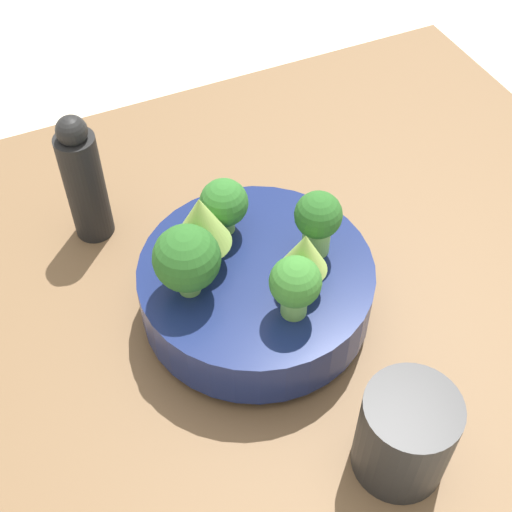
% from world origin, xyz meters
% --- Properties ---
extents(ground_plane, '(6.00, 6.00, 0.00)m').
position_xyz_m(ground_plane, '(0.00, 0.00, 0.00)').
color(ground_plane, beige).
extents(table, '(1.08, 0.78, 0.03)m').
position_xyz_m(table, '(0.00, 0.00, 0.02)').
color(table, brown).
rests_on(table, ground_plane).
extents(bowl, '(0.25, 0.25, 0.08)m').
position_xyz_m(bowl, '(-0.02, 0.03, 0.08)').
color(bowl, navy).
rests_on(bowl, table).
extents(broccoli_floret_right, '(0.07, 0.07, 0.08)m').
position_xyz_m(broccoli_floret_right, '(0.05, 0.03, 0.16)').
color(broccoli_floret_right, '#6BA34C').
rests_on(broccoli_floret_right, bowl).
extents(broccoli_floret_front, '(0.05, 0.05, 0.07)m').
position_xyz_m(broccoli_floret_front, '(-0.01, -0.03, 0.15)').
color(broccoli_floret_front, '#7AB256').
rests_on(broccoli_floret_front, bowl).
extents(broccoli_floret_left, '(0.05, 0.05, 0.08)m').
position_xyz_m(broccoli_floret_left, '(-0.09, 0.03, 0.16)').
color(broccoli_floret_left, '#7AB256').
rests_on(broccoli_floret_left, bowl).
extents(romanesco_piece_near, '(0.06, 0.06, 0.09)m').
position_xyz_m(romanesco_piece_near, '(0.03, 0.00, 0.17)').
color(romanesco_piece_near, '#609347').
rests_on(romanesco_piece_near, bowl).
extents(broccoli_floret_back, '(0.05, 0.05, 0.07)m').
position_xyz_m(broccoli_floret_back, '(-0.03, 0.10, 0.15)').
color(broccoli_floret_back, '#6BA34C').
rests_on(broccoli_floret_back, bowl).
extents(romanesco_piece_far, '(0.05, 0.05, 0.08)m').
position_xyz_m(romanesco_piece_far, '(-0.05, 0.07, 0.16)').
color(romanesco_piece_far, '#6BA34C').
rests_on(romanesco_piece_far, bowl).
extents(cup, '(0.09, 0.09, 0.10)m').
position_xyz_m(cup, '(-0.07, 0.25, 0.09)').
color(cup, black).
rests_on(cup, table).
extents(pepper_mill, '(0.05, 0.05, 0.17)m').
position_xyz_m(pepper_mill, '(0.11, -0.17, 0.12)').
color(pepper_mill, black).
rests_on(pepper_mill, table).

